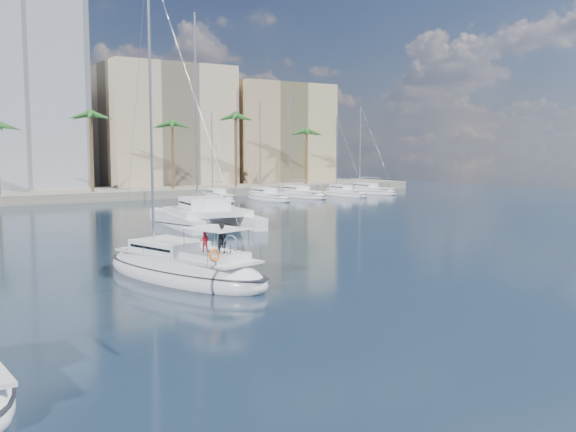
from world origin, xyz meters
TOP-DOWN VIEW (x-y plane):
  - ground at (0.00, 0.00)m, footprint 160.00×160.00m
  - quay at (0.00, 61.00)m, footprint 120.00×14.00m
  - building_beige at (22.00, 70.00)m, footprint 20.00×14.00m
  - building_tan_right at (42.00, 68.00)m, footprint 18.00×12.00m
  - palm_centre at (0.00, 57.00)m, footprint 3.60×3.60m
  - palm_right at (34.00, 57.00)m, footprint 3.60×3.60m
  - main_sloop at (-4.46, 2.62)m, footprint 6.87×12.62m
  - catamaran at (7.04, 23.87)m, footprint 8.06×13.88m
  - seagull at (-0.99, 6.97)m, footprint 1.08×0.46m
  - moored_yacht_a at (20.00, 47.00)m, footprint 3.37×9.52m
  - moored_yacht_b at (26.50, 45.00)m, footprint 3.32×10.83m
  - moored_yacht_c at (33.00, 47.00)m, footprint 3.98×12.33m
  - moored_yacht_d at (39.50, 45.00)m, footprint 3.52×9.55m
  - moored_yacht_e at (46.00, 47.00)m, footprint 4.61×11.11m

SIDE VIEW (x-z plane):
  - ground at x=0.00m, z-range 0.00..0.00m
  - moored_yacht_a at x=20.00m, z-range -5.95..5.95m
  - moored_yacht_b at x=26.50m, z-range -6.86..6.86m
  - moored_yacht_c at x=33.00m, z-range -7.77..7.77m
  - moored_yacht_d at x=39.50m, z-range -5.95..5.95m
  - moored_yacht_e at x=46.00m, z-range -6.86..6.86m
  - seagull at x=-0.99m, z-range 0.20..0.40m
  - main_sloop at x=-4.46m, z-range -8.40..9.47m
  - quay at x=0.00m, z-range 0.00..1.20m
  - catamaran at x=7.04m, z-range -8.39..10.74m
  - building_tan_right at x=42.00m, z-range 0.00..18.00m
  - building_beige at x=22.00m, z-range 0.00..20.00m
  - palm_centre at x=0.00m, z-range 4.13..16.43m
  - palm_right at x=34.00m, z-range 4.13..16.43m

